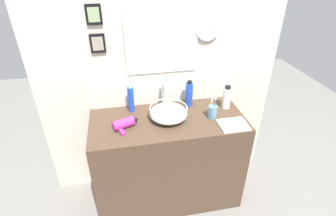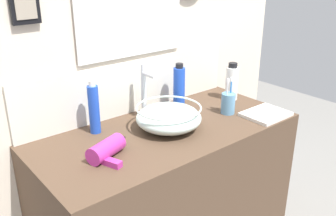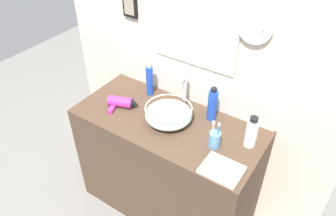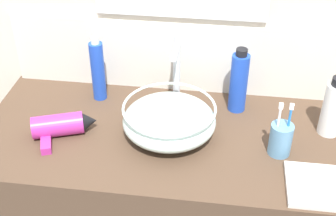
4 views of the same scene
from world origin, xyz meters
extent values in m
plane|color=gray|center=(0.00, 0.00, 0.00)|extent=(6.00, 6.00, 0.00)
cube|color=#4C3828|center=(0.00, 0.00, 0.41)|extent=(1.19, 0.55, 0.82)
cube|color=beige|center=(0.00, 0.31, 1.22)|extent=(1.99, 0.06, 2.44)
cube|color=beige|center=(0.00, 0.27, 0.95)|extent=(1.17, 0.02, 0.25)
cube|color=white|center=(0.01, 0.27, 1.34)|extent=(0.50, 0.01, 0.43)
cube|color=white|center=(0.01, 0.26, 1.34)|extent=(0.56, 0.01, 0.49)
cylinder|color=silver|center=(0.36, 0.26, 1.43)|extent=(0.19, 0.01, 0.19)
cylinder|color=silver|center=(0.41, 0.27, 1.43)|extent=(0.01, 0.06, 0.01)
cube|color=black|center=(-0.46, 0.26, 1.36)|extent=(0.11, 0.02, 0.14)
cube|color=gray|center=(-0.46, 0.25, 1.36)|extent=(0.08, 0.01, 0.10)
ellipsoid|color=silver|center=(0.01, 0.00, 0.87)|extent=(0.29, 0.29, 0.11)
torus|color=silver|center=(0.01, 0.00, 0.92)|extent=(0.29, 0.29, 0.01)
torus|color=#B2B7BC|center=(0.01, 0.00, 0.83)|extent=(0.11, 0.11, 0.01)
cylinder|color=silver|center=(0.01, 0.18, 0.93)|extent=(0.02, 0.02, 0.23)
cylinder|color=silver|center=(0.01, 0.14, 1.04)|extent=(0.02, 0.09, 0.02)
cylinder|color=silver|center=(0.01, 0.18, 1.06)|extent=(0.02, 0.02, 0.03)
cylinder|color=#B22D8C|center=(-0.34, -0.05, 0.86)|extent=(0.17, 0.12, 0.07)
cone|color=black|center=(-0.25, -0.01, 0.86)|extent=(0.06, 0.07, 0.06)
cube|color=#B22D8C|center=(-0.36, -0.11, 0.83)|extent=(0.06, 0.09, 0.02)
cylinder|color=#598CB2|center=(0.34, -0.04, 0.87)|extent=(0.07, 0.07, 0.10)
cylinder|color=blue|center=(0.36, -0.04, 0.90)|extent=(0.01, 0.01, 0.15)
cube|color=white|center=(0.36, -0.04, 0.99)|extent=(0.01, 0.01, 0.02)
cylinder|color=white|center=(0.33, -0.05, 0.90)|extent=(0.01, 0.01, 0.16)
cube|color=white|center=(0.33, -0.05, 0.99)|extent=(0.01, 0.01, 0.02)
cylinder|color=white|center=(0.50, 0.08, 0.91)|extent=(0.07, 0.07, 0.17)
cylinder|color=black|center=(0.50, 0.08, 1.01)|extent=(0.05, 0.05, 0.02)
cylinder|color=blue|center=(0.21, 0.17, 0.92)|extent=(0.06, 0.06, 0.20)
cylinder|color=black|center=(0.21, 0.17, 1.04)|extent=(0.04, 0.04, 0.02)
cylinder|color=blue|center=(-0.26, 0.17, 0.93)|extent=(0.05, 0.05, 0.21)
cylinder|color=silver|center=(-0.26, 0.17, 1.04)|extent=(0.03, 0.03, 0.02)
cube|color=silver|center=(0.46, -0.18, 0.83)|extent=(0.21, 0.17, 0.02)
camera|label=1|loc=(-0.33, -1.65, 1.93)|focal=28.00mm
camera|label=2|loc=(-0.95, -1.16, 1.53)|focal=40.00mm
camera|label=3|loc=(0.86, -1.29, 2.12)|focal=35.00mm
camera|label=4|loc=(0.16, -1.15, 1.73)|focal=50.00mm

